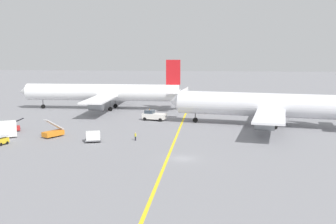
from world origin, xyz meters
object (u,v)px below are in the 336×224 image
airliner_at_gate_left (104,93)px  gse_baggage_cart_near_cluster (1,140)px  gse_belt_loader_portside (11,128)px  ground_crew_wing_walker_right (135,136)px  pushback_tug (154,115)px  gse_stair_truck_yellow (53,132)px  airliner_being_pushed (265,105)px  gse_container_dolly_flat (93,136)px  gse_catering_truck_tall (2,130)px

airliner_at_gate_left → gse_baggage_cart_near_cluster: bearing=-98.6°
gse_belt_loader_portside → ground_crew_wing_walker_right: (30.06, -5.94, 0.05)m
pushback_tug → gse_stair_truck_yellow: gse_stair_truck_yellow is taller
airliner_at_gate_left → pushback_tug: airliner_at_gate_left is taller
airliner_being_pushed → gse_baggage_cart_near_cluster: airliner_being_pushed is taller
gse_container_dolly_flat → airliner_at_gate_left: bearing=102.5°
pushback_tug → gse_stair_truck_yellow: size_ratio=1.92×
gse_belt_loader_portside → pushback_tug: bearing=31.1°
gse_stair_truck_yellow → gse_container_dolly_flat: bearing=-20.7°
airliner_being_pushed → gse_belt_loader_portside: bearing=-167.4°
gse_belt_loader_portside → gse_baggage_cart_near_cluster: gse_belt_loader_portside is taller
airliner_at_gate_left → gse_catering_truck_tall: 44.37m
gse_catering_truck_tall → pushback_tug: bearing=41.0°
pushback_tug → gse_stair_truck_yellow: bearing=-128.9°
gse_catering_truck_tall → gse_baggage_cart_near_cluster: gse_catering_truck_tall is taller
gse_stair_truck_yellow → airliner_being_pushed: bearing=20.7°
airliner_at_gate_left → gse_container_dolly_flat: 45.91m
gse_catering_truck_tall → gse_container_dolly_flat: (20.21, -1.62, -0.58)m
gse_catering_truck_tall → airliner_being_pushed: bearing=19.1°
pushback_tug → gse_belt_loader_portside: (-30.36, -18.35, -0.46)m
airliner_being_pushed → gse_catering_truck_tall: bearing=-160.9°
pushback_tug → gse_catering_truck_tall: (-28.77, -25.02, 0.47)m
gse_stair_truck_yellow → ground_crew_wing_walker_right: bearing=-4.4°
gse_catering_truck_tall → gse_belt_loader_portside: gse_catering_truck_tall is taller
gse_catering_truck_tall → gse_container_dolly_flat: gse_catering_truck_tall is taller
gse_catering_truck_tall → gse_container_dolly_flat: 20.28m
gse_baggage_cart_near_cluster → ground_crew_wing_walker_right: gse_baggage_cart_near_cluster is taller
gse_belt_loader_portside → gse_baggage_cart_near_cluster: bearing=-70.1°
airliner_being_pushed → gse_container_dolly_flat: 42.64m
gse_belt_loader_portside → ground_crew_wing_walker_right: 30.64m
airliner_at_gate_left → gse_stair_truck_yellow: size_ratio=11.02×
airliner_being_pushed → gse_stair_truck_yellow: 49.98m
gse_belt_loader_portside → ground_crew_wing_walker_right: size_ratio=2.92×
gse_baggage_cart_near_cluster → gse_belt_loader_portside: bearing=109.9°
pushback_tug → gse_baggage_cart_near_cluster: size_ratio=3.02×
airliner_at_gate_left → gse_baggage_cart_near_cluster: airliner_at_gate_left is taller
gse_stair_truck_yellow → gse_baggage_cart_near_cluster: (-7.40, -7.91, -0.16)m
airliner_at_gate_left → gse_belt_loader_portside: 38.51m
airliner_at_gate_left → pushback_tug: (18.48, -18.00, -4.02)m
pushback_tug → gse_baggage_cart_near_cluster: 40.21m
gse_baggage_cart_near_cluster → pushback_tug: bearing=50.0°
gse_container_dolly_flat → gse_catering_truck_tall: bearing=175.4°
ground_crew_wing_walker_right → gse_container_dolly_flat: bearing=-164.2°
airliner_being_pushed → gse_container_dolly_flat: bearing=-149.8°
airliner_being_pushed → gse_belt_loader_portside: 60.09m
gse_baggage_cart_near_cluster → ground_crew_wing_walker_right: size_ratio=1.85×
gse_catering_truck_tall → ground_crew_wing_walker_right: bearing=1.5°
gse_stair_truck_yellow → gse_belt_loader_portside: (-11.91, 4.54, -0.20)m
airliner_being_pushed → gse_belt_loader_portside: size_ratio=9.68×
gse_container_dolly_flat → gse_baggage_cart_near_cluster: (-17.29, -4.17, -0.31)m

